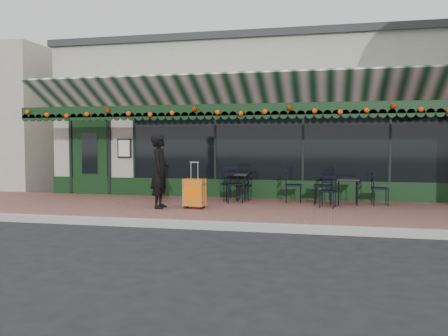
% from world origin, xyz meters
% --- Properties ---
extents(ground, '(80.00, 80.00, 0.00)m').
position_xyz_m(ground, '(0.00, 0.00, 0.00)').
color(ground, black).
rests_on(ground, ground).
extents(sidewalk, '(18.00, 4.00, 0.15)m').
position_xyz_m(sidewalk, '(0.00, 2.00, 0.07)').
color(sidewalk, brown).
rests_on(sidewalk, ground).
extents(curb, '(18.00, 0.16, 0.15)m').
position_xyz_m(curb, '(0.00, -0.08, 0.07)').
color(curb, '#9E9E99').
rests_on(curb, ground).
extents(restaurant_building, '(12.00, 9.60, 4.50)m').
position_xyz_m(restaurant_building, '(0.00, 7.84, 2.27)').
color(restaurant_building, gray).
rests_on(restaurant_building, ground).
extents(woman, '(0.48, 0.67, 1.71)m').
position_xyz_m(woman, '(-1.71, 1.50, 1.01)').
color(woman, black).
rests_on(woman, sidewalk).
extents(suitcase, '(0.49, 0.32, 1.06)m').
position_xyz_m(suitcase, '(-0.92, 1.59, 0.51)').
color(suitcase, '#FF6908').
rests_on(suitcase, sidewalk).
extents(cafe_table_a, '(0.51, 0.51, 0.63)m').
position_xyz_m(cafe_table_a, '(2.53, 3.04, 0.72)').
color(cafe_table_a, black).
rests_on(cafe_table_a, sidewalk).
extents(cafe_table_b, '(0.57, 0.57, 0.71)m').
position_xyz_m(cafe_table_b, '(-0.25, 3.31, 0.79)').
color(cafe_table_b, black).
rests_on(cafe_table_b, sidewalk).
extents(chair_a_left, '(0.48, 0.48, 0.91)m').
position_xyz_m(chair_a_left, '(1.95, 2.95, 0.60)').
color(chair_a_left, black).
rests_on(chair_a_left, sidewalk).
extents(chair_a_right, '(0.42, 0.42, 0.80)m').
position_xyz_m(chair_a_right, '(3.29, 3.11, 0.55)').
color(chair_a_right, black).
rests_on(chair_a_right, sidewalk).
extents(chair_a_front, '(0.43, 0.43, 0.75)m').
position_xyz_m(chair_a_front, '(2.06, 2.43, 0.53)').
color(chair_a_front, black).
rests_on(chair_a_front, sidewalk).
extents(chair_b_left, '(0.40, 0.40, 0.76)m').
position_xyz_m(chair_b_left, '(-0.08, 3.33, 0.53)').
color(chair_b_left, black).
rests_on(chair_b_left, sidewalk).
extents(chair_b_right, '(0.47, 0.47, 0.87)m').
position_xyz_m(chair_b_right, '(1.21, 3.16, 0.58)').
color(chair_b_right, black).
rests_on(chair_b_right, sidewalk).
extents(chair_b_front, '(0.62, 0.62, 0.92)m').
position_xyz_m(chair_b_front, '(-0.26, 2.82, 0.61)').
color(chair_b_front, black).
rests_on(chair_b_front, sidewalk).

